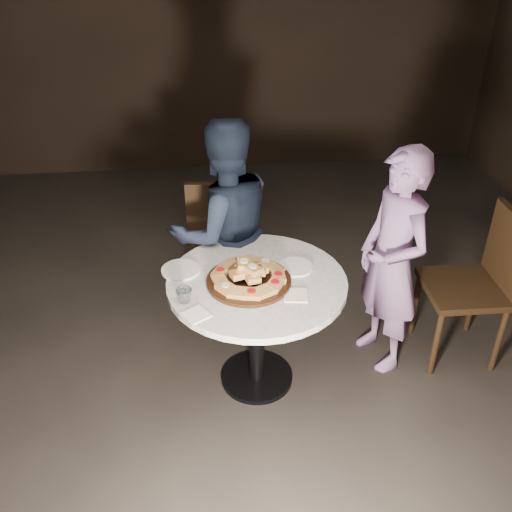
# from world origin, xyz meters

# --- Properties ---
(floor) EXTENTS (7.00, 7.00, 0.00)m
(floor) POSITION_xyz_m (0.00, 0.00, 0.00)
(floor) COLOR black
(floor) RESTS_ON ground
(table) EXTENTS (1.08, 1.08, 0.78)m
(table) POSITION_xyz_m (0.09, 0.03, 0.64)
(table) COLOR black
(table) RESTS_ON ground
(serving_board) EXTENTS (0.54, 0.54, 0.02)m
(serving_board) POSITION_xyz_m (0.04, 0.00, 0.79)
(serving_board) COLOR black
(serving_board) RESTS_ON table
(focaccia_pile) EXTENTS (0.43, 0.44, 0.12)m
(focaccia_pile) POSITION_xyz_m (0.04, 0.01, 0.84)
(focaccia_pile) COLOR #B07E44
(focaccia_pile) RESTS_ON serving_board
(plate_left) EXTENTS (0.30, 0.30, 0.01)m
(plate_left) POSITION_xyz_m (-0.35, 0.17, 0.79)
(plate_left) COLOR white
(plate_left) RESTS_ON table
(plate_right) EXTENTS (0.22, 0.22, 0.01)m
(plate_right) POSITION_xyz_m (0.33, 0.13, 0.79)
(plate_right) COLOR white
(plate_right) RESTS_ON table
(water_glass) EXTENTS (0.09, 0.09, 0.08)m
(water_glass) POSITION_xyz_m (-0.32, -0.14, 0.82)
(water_glass) COLOR silver
(water_glass) RESTS_ON table
(napkin_near) EXTENTS (0.17, 0.17, 0.01)m
(napkin_near) POSITION_xyz_m (-0.26, -0.26, 0.79)
(napkin_near) COLOR white
(napkin_near) RESTS_ON table
(napkin_far) EXTENTS (0.15, 0.15, 0.01)m
(napkin_far) POSITION_xyz_m (0.29, -0.15, 0.79)
(napkin_far) COLOR white
(napkin_far) RESTS_ON table
(chair_far) EXTENTS (0.49, 0.52, 0.99)m
(chair_far) POSITION_xyz_m (-0.07, 1.04, 0.57)
(chair_far) COLOR black
(chair_far) RESTS_ON ground
(chair_right) EXTENTS (0.51, 0.49, 1.03)m
(chair_right) POSITION_xyz_m (1.55, 0.17, 0.60)
(chair_right) COLOR black
(chair_right) RESTS_ON ground
(diner_navy) EXTENTS (0.89, 0.78, 1.55)m
(diner_navy) POSITION_xyz_m (-0.07, 0.63, 0.77)
(diner_navy) COLOR black
(diner_navy) RESTS_ON ground
(diner_teal) EXTENTS (0.50, 0.63, 1.49)m
(diner_teal) POSITION_xyz_m (0.94, 0.17, 0.75)
(diner_teal) COLOR #8167A0
(diner_teal) RESTS_ON ground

